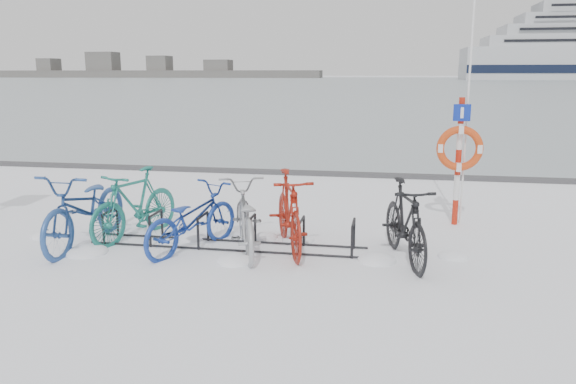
# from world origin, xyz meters

# --- Properties ---
(ground) EXTENTS (900.00, 900.00, 0.00)m
(ground) POSITION_xyz_m (0.00, 0.00, 0.00)
(ground) COLOR white
(ground) RESTS_ON ground
(ice_sheet) EXTENTS (400.00, 298.00, 0.02)m
(ice_sheet) POSITION_xyz_m (0.00, 155.00, 0.01)
(ice_sheet) COLOR #9EADB3
(ice_sheet) RESTS_ON ground
(quay_edge) EXTENTS (400.00, 0.25, 0.10)m
(quay_edge) POSITION_xyz_m (0.00, 5.90, 0.05)
(quay_edge) COLOR #3F3F42
(quay_edge) RESTS_ON ground
(bike_rack) EXTENTS (4.00, 0.48, 0.46)m
(bike_rack) POSITION_xyz_m (0.00, 0.00, 0.18)
(bike_rack) COLOR black
(bike_rack) RESTS_ON ground
(lifebuoy_station) EXTENTS (0.73, 0.22, 3.77)m
(lifebuoy_station) POSITION_xyz_m (3.36, 1.77, 1.27)
(lifebuoy_station) COLOR #B3200E
(lifebuoy_station) RESTS_ON ground
(shoreline) EXTENTS (180.00, 12.00, 9.50)m
(shoreline) POSITION_xyz_m (-122.02, 260.00, 2.79)
(shoreline) COLOR #4A4A4A
(shoreline) RESTS_ON ground
(bike_0) EXTENTS (0.77, 2.18, 1.14)m
(bike_0) POSITION_xyz_m (-2.04, -0.22, 0.57)
(bike_0) COLOR #26498A
(bike_0) RESTS_ON ground
(bike_1) EXTENTS (1.05, 1.88, 1.09)m
(bike_1) POSITION_xyz_m (-1.49, 0.21, 0.54)
(bike_1) COLOR #1D7166
(bike_1) RESTS_ON ground
(bike_2) EXTENTS (1.30, 1.91, 0.95)m
(bike_2) POSITION_xyz_m (-0.45, -0.19, 0.48)
(bike_2) COLOR navy
(bike_2) RESTS_ON ground
(bike_3) EXTENTS (1.24, 2.01, 0.99)m
(bike_3) POSITION_xyz_m (0.29, -0.11, 0.50)
(bike_3) COLOR #979A9E
(bike_3) RESTS_ON ground
(bike_4) EXTENTS (1.12, 1.96, 1.14)m
(bike_4) POSITION_xyz_m (0.89, 0.06, 0.57)
(bike_4) COLOR maroon
(bike_4) RESTS_ON ground
(bike_5) EXTENTS (0.97, 1.90, 1.10)m
(bike_5) POSITION_xyz_m (2.49, -0.13, 0.55)
(bike_5) COLOR black
(bike_5) RESTS_ON ground
(snow_drifts) EXTENTS (6.45, 1.67, 0.21)m
(snow_drifts) POSITION_xyz_m (0.10, -0.15, 0.00)
(snow_drifts) COLOR white
(snow_drifts) RESTS_ON ground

